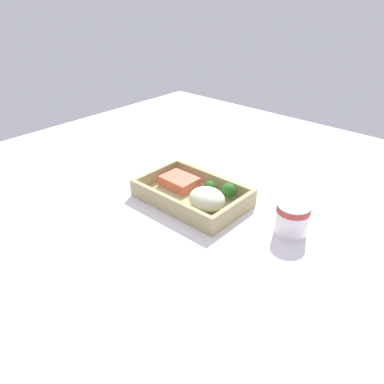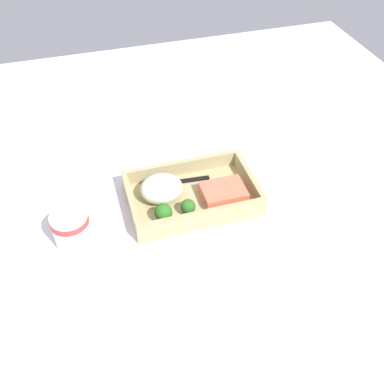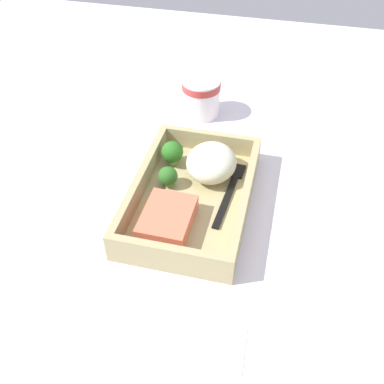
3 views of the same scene
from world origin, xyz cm
name	(u,v)px [view 1 (image 1 of 3)]	position (x,y,z in cm)	size (l,w,h in cm)	color
ground_plane	(192,204)	(0.00, 0.00, -1.00)	(160.00, 160.00, 2.00)	silver
takeout_tray	(192,199)	(0.00, 0.00, 0.60)	(28.49, 18.24, 1.20)	tan
tray_rim	(192,191)	(0.00, 0.00, 3.03)	(28.49, 18.24, 3.66)	tan
salmon_fillet	(179,182)	(-6.62, 2.18, 2.61)	(9.58, 7.26, 2.81)	#E46A4C
mashed_potatoes	(207,199)	(6.53, -1.74, 3.93)	(9.50, 8.38, 5.47)	beige
broccoli_floret_1	(228,191)	(7.86, 5.41, 3.77)	(3.79, 3.79, 4.58)	#78A153
broccoli_floret_2	(210,187)	(2.26, 4.61, 3.15)	(3.24, 3.24, 3.64)	#749D4F
fork	(187,209)	(3.31, -5.66, 1.42)	(15.88, 2.90, 0.44)	black
paper_cup	(292,217)	(26.69, 4.59, 4.23)	(7.73, 7.73, 7.58)	white
receipt_slip	(118,181)	(-23.50, -6.24, 0.12)	(7.80, 12.03, 0.24)	white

